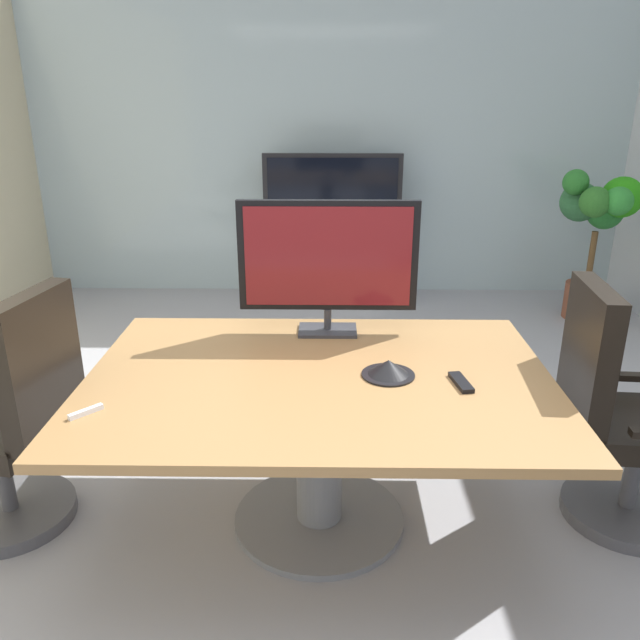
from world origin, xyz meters
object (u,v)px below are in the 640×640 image
object	(u,v)px
conference_table	(319,411)
office_chair_right	(618,427)
office_chair_left	(15,433)
tv_monitor	(328,260)
conference_phone	(388,369)
remote_control	(461,382)
potted_plant	(597,224)
wall_display_unit	(332,253)

from	to	relation	value
conference_table	office_chair_right	xyz separation A→B (m)	(1.30, 0.06, -0.10)
conference_table	office_chair_left	size ratio (longest dim) A/B	1.76
tv_monitor	conference_phone	distance (m)	0.65
office_chair_right	conference_phone	xyz separation A→B (m)	(-1.01, -0.06, 0.30)
conference_table	office_chair_right	size ratio (longest dim) A/B	1.76
office_chair_left	remote_control	distance (m)	1.89
conference_table	potted_plant	distance (m)	3.51
conference_table	conference_phone	xyz separation A→B (m)	(0.28, 0.00, 0.20)
office_chair_left	office_chair_right	distance (m)	2.60
conference_table	wall_display_unit	bearing A→B (deg)	88.85
potted_plant	tv_monitor	bearing A→B (deg)	-134.33
conference_phone	potted_plant	bearing A→B (deg)	54.76
office_chair_right	potted_plant	bearing A→B (deg)	-14.55
office_chair_left	wall_display_unit	distance (m)	3.46
office_chair_left	tv_monitor	size ratio (longest dim) A/B	1.30
potted_plant	conference_table	bearing A→B (deg)	-129.05
office_chair_right	remote_control	bearing A→B (deg)	105.02
potted_plant	remote_control	world-z (taller)	potted_plant
office_chair_left	potted_plant	size ratio (longest dim) A/B	0.88
wall_display_unit	conference_phone	xyz separation A→B (m)	(0.22, -3.15, 0.32)
conference_table	office_chair_left	world-z (taller)	office_chair_left
wall_display_unit	conference_phone	world-z (taller)	wall_display_unit
wall_display_unit	potted_plant	world-z (taller)	wall_display_unit
remote_control	tv_monitor	bearing A→B (deg)	123.59
conference_table	wall_display_unit	xyz separation A→B (m)	(0.06, 3.15, -0.12)
potted_plant	office_chair_left	bearing A→B (deg)	-141.97
office_chair_left	potted_plant	xyz separation A→B (m)	(3.51, 2.74, 0.34)
conference_table	conference_phone	bearing A→B (deg)	0.04
tv_monitor	remote_control	distance (m)	0.86
remote_control	conference_phone	bearing A→B (deg)	155.63
conference_table	remote_control	xyz separation A→B (m)	(0.57, -0.08, 0.18)
conference_table	tv_monitor	size ratio (longest dim) A/B	2.28
office_chair_right	wall_display_unit	size ratio (longest dim) A/B	0.83
conference_phone	remote_control	world-z (taller)	conference_phone
tv_monitor	conference_phone	xyz separation A→B (m)	(0.25, -0.50, -0.33)
wall_display_unit	potted_plant	bearing A→B (deg)	-11.53
office_chair_left	remote_control	world-z (taller)	office_chair_left
conference_phone	remote_control	size ratio (longest dim) A/B	1.29
office_chair_left	wall_display_unit	bearing A→B (deg)	166.70
office_chair_left	tv_monitor	world-z (taller)	tv_monitor
office_chair_right	potted_plant	world-z (taller)	potted_plant
potted_plant	remote_control	distance (m)	3.24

